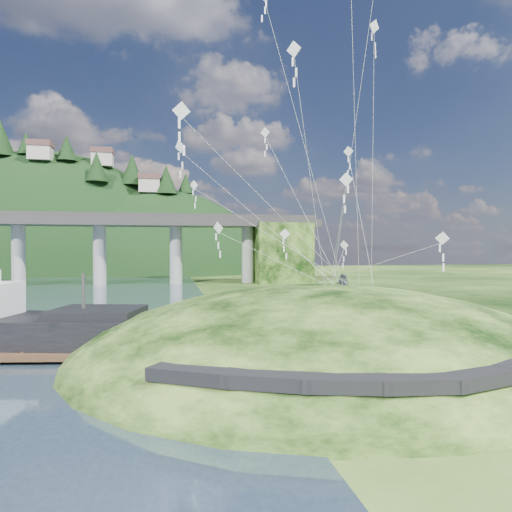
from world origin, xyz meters
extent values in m
plane|color=black|center=(0.00, 0.00, 0.00)|extent=(320.00, 320.00, 0.00)
ellipsoid|color=black|center=(8.00, 2.00, -1.50)|extent=(36.00, 32.00, 13.00)
cube|color=black|center=(-1.50, -8.00, 2.03)|extent=(4.32, 3.62, 0.71)
cube|color=black|center=(1.50, -9.65, 2.09)|extent=(4.10, 2.97, 0.61)
cube|color=black|center=(4.50, -10.65, 2.08)|extent=(3.85, 2.37, 0.62)
cube|color=black|center=(7.50, -11.10, 2.04)|extent=(3.62, 1.83, 0.66)
cube|color=black|center=(10.50, -10.90, 2.05)|extent=(3.82, 2.27, 0.68)
cylinder|color=gray|center=(-32.00, 70.00, 6.50)|extent=(2.60, 2.60, 13.00)
cylinder|color=gray|center=(-16.50, 70.00, 6.50)|extent=(2.60, 2.60, 13.00)
cylinder|color=gray|center=(-1.00, 70.00, 6.50)|extent=(2.60, 2.60, 13.00)
cylinder|color=gray|center=(14.50, 70.00, 6.50)|extent=(2.60, 2.60, 13.00)
cube|color=black|center=(22.00, 70.00, 6.50)|extent=(12.00, 11.00, 13.00)
ellipsoid|color=black|center=(-40.00, 126.00, -6.00)|extent=(96.00, 68.00, 88.00)
ellipsoid|color=black|center=(-5.00, 118.00, -10.00)|extent=(76.00, 56.00, 72.00)
cone|color=black|center=(-49.87, 114.63, 39.23)|extent=(8.01, 8.01, 10.54)
cone|color=black|center=(-42.87, 114.06, 37.88)|extent=(4.97, 4.97, 6.54)
cone|color=black|center=(-31.40, 112.04, 36.68)|extent=(5.83, 5.83, 7.67)
cone|color=black|center=(-22.45, 107.08, 30.58)|extent=(6.47, 6.47, 8.51)
cone|color=black|center=(-13.22, 113.99, 31.23)|extent=(7.13, 7.13, 9.38)
cone|color=black|center=(-3.12, 109.03, 27.87)|extent=(6.56, 6.56, 8.63)
cone|color=black|center=(2.77, 114.63, 27.68)|extent=(4.88, 4.88, 6.42)
cube|color=beige|center=(-38.00, 110.00, 34.28)|extent=(6.00, 5.00, 4.00)
cube|color=brown|center=(-38.00, 110.00, 36.98)|extent=(6.40, 5.40, 1.60)
cube|color=beige|center=(-22.00, 116.00, 34.18)|extent=(6.00, 5.00, 4.00)
cube|color=brown|center=(-22.00, 116.00, 36.88)|extent=(6.40, 5.40, 1.60)
cube|color=beige|center=(-8.00, 110.00, 25.88)|extent=(6.00, 5.00, 4.00)
cube|color=brown|center=(-8.00, 110.00, 28.58)|extent=(6.40, 5.40, 1.60)
cube|color=black|center=(-14.56, 7.91, 1.31)|extent=(23.04, 11.16, 2.63)
cube|color=black|center=(-7.68, 6.23, 2.93)|extent=(7.09, 6.35, 0.61)
cylinder|color=#2D2B2B|center=(-8.67, 6.47, 4.25)|extent=(0.24, 0.24, 3.03)
cube|color=#3B2618|center=(-9.09, 3.82, 0.46)|extent=(14.61, 4.51, 0.36)
cylinder|color=#3B2618|center=(-12.14, 4.30, 0.21)|extent=(0.31, 0.31, 1.03)
cylinder|color=#3B2618|center=(-9.09, 3.82, 0.21)|extent=(0.31, 0.31, 1.03)
cylinder|color=#3B2618|center=(-6.03, 3.33, 0.21)|extent=(0.31, 0.31, 1.03)
cylinder|color=#3B2618|center=(-2.98, 2.84, 0.21)|extent=(0.31, 0.31, 1.03)
imported|color=#23272E|center=(9.83, 2.58, 5.72)|extent=(0.64, 0.53, 1.52)
imported|color=#23272E|center=(10.07, 3.87, 5.69)|extent=(0.95, 0.90, 1.55)
cube|color=silver|center=(13.51, -3.61, 8.19)|extent=(0.72, 0.47, 0.79)
cube|color=silver|center=(13.51, -3.61, 7.61)|extent=(0.11, 0.04, 0.47)
cube|color=silver|center=(13.51, -3.61, 7.03)|extent=(0.11, 0.04, 0.47)
cube|color=silver|center=(13.51, -3.61, 6.45)|extent=(0.11, 0.04, 0.47)
cube|color=silver|center=(-1.96, -5.49, 14.36)|extent=(0.89, 0.24, 0.88)
cube|color=silver|center=(-1.96, -5.49, 13.72)|extent=(0.12, 0.05, 0.52)
cube|color=silver|center=(-1.96, -5.49, 13.09)|extent=(0.12, 0.05, 0.52)
cube|color=silver|center=(-1.96, -5.49, 12.46)|extent=(0.12, 0.05, 0.52)
cube|color=silver|center=(10.61, 4.65, 7.83)|extent=(0.47, 0.62, 0.72)
cube|color=silver|center=(10.61, 4.65, 7.31)|extent=(0.09, 0.07, 0.43)
cube|color=silver|center=(10.61, 4.65, 6.78)|extent=(0.09, 0.07, 0.43)
cube|color=silver|center=(10.61, 4.65, 6.26)|extent=(0.09, 0.07, 0.43)
cube|color=silver|center=(2.97, -1.86, 22.01)|extent=(0.09, 0.05, 0.40)
cube|color=silver|center=(2.97, -1.86, 21.52)|extent=(0.09, 0.05, 0.40)
cube|color=silver|center=(2.97, -1.86, 21.03)|extent=(0.09, 0.05, 0.40)
cube|color=silver|center=(6.37, 6.35, 8.73)|extent=(0.83, 0.22, 0.82)
cube|color=silver|center=(6.37, 6.35, 8.14)|extent=(0.11, 0.03, 0.48)
cube|color=silver|center=(6.37, 6.35, 7.55)|extent=(0.11, 0.03, 0.48)
cube|color=silver|center=(6.37, 6.35, 6.97)|extent=(0.11, 0.03, 0.48)
cube|color=silver|center=(-0.61, 7.58, 12.52)|extent=(0.58, 0.54, 0.75)
cube|color=silver|center=(-0.61, 7.58, 11.98)|extent=(0.09, 0.07, 0.44)
cube|color=silver|center=(-0.61, 7.58, 11.45)|extent=(0.09, 0.07, 0.44)
cube|color=silver|center=(-0.61, 7.58, 10.91)|extent=(0.09, 0.07, 0.44)
cube|color=silver|center=(0.87, 3.90, 9.03)|extent=(0.59, 0.70, 0.85)
cube|color=silver|center=(0.87, 3.90, 8.41)|extent=(0.11, 0.08, 0.51)
cube|color=silver|center=(0.87, 3.90, 7.79)|extent=(0.11, 0.08, 0.51)
cube|color=silver|center=(0.87, 3.90, 7.17)|extent=(0.11, 0.08, 0.51)
cube|color=silver|center=(-1.94, -1.80, 13.41)|extent=(0.50, 0.60, 0.72)
cube|color=silver|center=(-1.94, -1.80, 12.88)|extent=(0.09, 0.07, 0.43)
cube|color=silver|center=(-1.94, -1.80, 12.35)|extent=(0.09, 0.07, 0.43)
cube|color=silver|center=(-1.94, -1.80, 11.83)|extent=(0.09, 0.07, 0.43)
cube|color=silver|center=(6.79, -5.11, 11.29)|extent=(0.63, 0.45, 0.74)
cube|color=silver|center=(6.79, -5.11, 10.77)|extent=(0.10, 0.05, 0.43)
cube|color=silver|center=(6.79, -5.11, 10.24)|extent=(0.10, 0.05, 0.43)
cube|color=silver|center=(6.79, -5.11, 9.72)|extent=(0.10, 0.05, 0.43)
cube|color=silver|center=(9.08, -3.61, 20.36)|extent=(0.71, 0.31, 0.74)
cube|color=silver|center=(9.08, -3.61, 19.83)|extent=(0.09, 0.07, 0.44)
cube|color=silver|center=(9.08, -3.61, 19.30)|extent=(0.09, 0.07, 0.44)
cube|color=silver|center=(9.08, -3.61, 18.76)|extent=(0.09, 0.07, 0.44)
cube|color=silver|center=(4.25, -3.78, 18.60)|extent=(0.69, 0.61, 0.87)
cube|color=silver|center=(4.25, -3.78, 17.98)|extent=(0.11, 0.08, 0.51)
cube|color=silver|center=(4.25, -3.78, 17.36)|extent=(0.11, 0.08, 0.51)
cube|color=silver|center=(4.25, -3.78, 16.73)|extent=(0.11, 0.08, 0.51)
cube|color=silver|center=(11.46, 5.96, 15.28)|extent=(0.60, 0.64, 0.81)
cube|color=silver|center=(11.46, 5.96, 14.70)|extent=(0.10, 0.07, 0.48)
cube|color=silver|center=(11.46, 5.96, 14.11)|extent=(0.10, 0.07, 0.48)
cube|color=silver|center=(11.46, 5.96, 13.52)|extent=(0.10, 0.07, 0.48)
cube|color=silver|center=(5.71, 10.69, 17.67)|extent=(0.71, 0.58, 0.87)
cube|color=silver|center=(5.71, 10.69, 17.05)|extent=(0.11, 0.07, 0.51)
cube|color=silver|center=(5.71, 10.69, 16.43)|extent=(0.11, 0.07, 0.51)
cube|color=silver|center=(5.71, 10.69, 15.81)|extent=(0.11, 0.07, 0.51)
camera|label=1|loc=(-2.61, -28.28, 7.61)|focal=32.00mm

